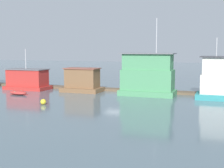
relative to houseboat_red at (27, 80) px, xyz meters
The scene contains 9 objects.
ground_plane 13.59m from the houseboat_red, ahead, with size 200.00×200.00×0.00m, color slate.
dock_walkway 13.87m from the houseboat_red, 12.02° to the left, with size 59.60×1.86×0.30m, color brown.
houseboat_red is the anchor object (origin of this frame).
houseboat_brown 8.64m from the houseboat_red, ahead, with size 5.43×3.49×3.29m.
houseboat_green 17.95m from the houseboat_red, ahead, with size 7.00×3.68×9.69m.
houseboat_teal 26.76m from the houseboat_red, ahead, with size 5.57×3.69×7.20m.
dinghy_red 5.53m from the houseboat_red, 67.85° to the right, with size 3.04×2.00×0.53m.
mooring_post_near_left 7.32m from the houseboat_red, 13.46° to the left, with size 0.26×0.26×1.78m, color #846B4C.
buoy_yellow 13.64m from the houseboat_red, 48.39° to the right, with size 0.60×0.60×0.60m, color yellow.
Camera 1 is at (13.49, -38.51, 5.91)m, focal length 50.00 mm.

